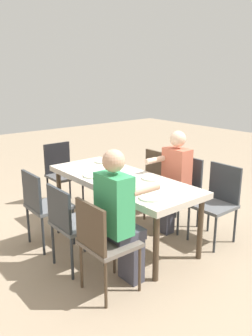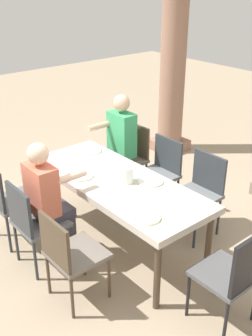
{
  "view_description": "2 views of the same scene",
  "coord_description": "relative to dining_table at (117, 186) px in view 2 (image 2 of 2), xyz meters",
  "views": [
    {
      "loc": [
        -3.01,
        2.4,
        1.94
      ],
      "look_at": [
        -0.08,
        -0.01,
        0.88
      ],
      "focal_mm": 36.87,
      "sensor_mm": 36.0,
      "label": 1
    },
    {
      "loc": [
        2.8,
        -2.23,
        2.63
      ],
      "look_at": [
        0.06,
        0.07,
        0.88
      ],
      "focal_mm": 44.0,
      "sensor_mm": 36.0,
      "label": 2
    }
  ],
  "objects": [
    {
      "name": "stone_column_near",
      "position": [
        -1.43,
        2.22,
        0.82
      ],
      "size": [
        0.49,
        0.49,
        3.07
      ],
      "color": "#936B56",
      "rests_on": "ground"
    },
    {
      "name": "chair_mid_south",
      "position": [
        -0.22,
        -0.82,
        -0.17
      ],
      "size": [
        0.44,
        0.44,
        0.89
      ],
      "color": "#5B5E61",
      "rests_on": "ground"
    },
    {
      "name": "fork_2",
      "position": [
        0.1,
        0.22,
        0.07
      ],
      "size": [
        0.03,
        0.17,
        0.01
      ],
      "primitive_type": "cube",
      "rotation": [
        0.0,
        0.0,
        0.11
      ],
      "color": "silver",
      "rests_on": "dining_table"
    },
    {
      "name": "chair_east_south",
      "position": [
        0.38,
        -0.82,
        -0.18
      ],
      "size": [
        0.44,
        0.44,
        0.87
      ],
      "color": "#6A6158",
      "rests_on": "ground"
    },
    {
      "name": "spoon_3",
      "position": [
        0.87,
        -0.24,
        0.07
      ],
      "size": [
        0.02,
        0.17,
        0.01
      ],
      "primitive_type": "cube",
      "rotation": [
        0.0,
        0.0,
        0.01
      ],
      "color": "silver",
      "rests_on": "dining_table"
    },
    {
      "name": "ground_plane",
      "position": [
        0.0,
        0.0,
        -0.69
      ],
      "size": [
        16.0,
        16.0,
        0.0
      ],
      "primitive_type": "plane",
      "color": "gray"
    },
    {
      "name": "spoon_1",
      "position": [
        -0.12,
        -0.23,
        0.07
      ],
      "size": [
        0.02,
        0.17,
        0.01
      ],
      "primitive_type": "cube",
      "rotation": [
        0.0,
        0.0,
        -0.04
      ],
      "color": "silver",
      "rests_on": "dining_table"
    },
    {
      "name": "spoon_2",
      "position": [
        0.4,
        0.22,
        0.07
      ],
      "size": [
        0.03,
        0.17,
        0.01
      ],
      "primitive_type": "cube",
      "rotation": [
        0.0,
        0.0,
        -0.1
      ],
      "color": "silver",
      "rests_on": "dining_table"
    },
    {
      "name": "spoon_0",
      "position": [
        -0.58,
        0.21,
        0.07
      ],
      "size": [
        0.03,
        0.17,
        0.01
      ],
      "primitive_type": "cube",
      "rotation": [
        0.0,
        0.0,
        0.09
      ],
      "color": "silver",
      "rests_on": "dining_table"
    },
    {
      "name": "plate_3",
      "position": [
        0.72,
        -0.24,
        0.07
      ],
      "size": [
        0.21,
        0.21,
        0.02
      ],
      "color": "white",
      "rests_on": "dining_table"
    },
    {
      "name": "chair_mid_north",
      "position": [
        -0.22,
        0.82,
        -0.17
      ],
      "size": [
        0.44,
        0.44,
        0.88
      ],
      "color": "#5B5E61",
      "rests_on": "ground"
    },
    {
      "name": "fork_1",
      "position": [
        -0.42,
        -0.23,
        0.07
      ],
      "size": [
        0.03,
        0.17,
        0.01
      ],
      "primitive_type": "cube",
      "rotation": [
        0.0,
        0.0,
        -0.09
      ],
      "color": "silver",
      "rests_on": "dining_table"
    },
    {
      "name": "chair_west_south",
      "position": [
        -0.77,
        -0.83,
        -0.17
      ],
      "size": [
        0.44,
        0.44,
        0.91
      ],
      "color": "#5B5E61",
      "rests_on": "ground"
    },
    {
      "name": "fork_0",
      "position": [
        -0.88,
        0.21,
        0.07
      ],
      "size": [
        0.04,
        0.17,
        0.01
      ],
      "primitive_type": "cube",
      "rotation": [
        0.0,
        0.0,
        -0.11
      ],
      "color": "silver",
      "rests_on": "dining_table"
    },
    {
      "name": "plate_0",
      "position": [
        -0.73,
        0.21,
        0.07
      ],
      "size": [
        0.24,
        0.24,
        0.02
      ],
      "color": "white",
      "rests_on": "dining_table"
    },
    {
      "name": "chair_east_north",
      "position": [
        0.38,
        0.82,
        -0.17
      ],
      "size": [
        0.44,
        0.44,
        0.89
      ],
      "color": "#5B5E61",
      "rests_on": "ground"
    },
    {
      "name": "plate_2",
      "position": [
        0.25,
        0.22,
        0.07
      ],
      "size": [
        0.26,
        0.26,
        0.02
      ],
      "color": "white",
      "rests_on": "dining_table"
    },
    {
      "name": "water_pitcher",
      "position": [
        0.11,
        0.04,
        0.14
      ],
      "size": [
        0.13,
        0.13,
        0.16
      ],
      "color": "white",
      "rests_on": "dining_table"
    },
    {
      "name": "dining_table",
      "position": [
        0.0,
        0.0,
        0.0
      ],
      "size": [
        2.02,
        0.81,
        0.76
      ],
      "color": "beige",
      "rests_on": "ground"
    },
    {
      "name": "diner_woman_green",
      "position": [
        -0.22,
        -0.64,
        -0.02
      ],
      "size": [
        0.35,
        0.49,
        1.26
      ],
      "color": "#3F3F4C",
      "rests_on": "ground"
    },
    {
      "name": "plate_1",
      "position": [
        -0.27,
        -0.23,
        0.07
      ],
      "size": [
        0.23,
        0.23,
        0.02
      ],
      "color": "white",
      "rests_on": "dining_table"
    },
    {
      "name": "fork_3",
      "position": [
        0.57,
        -0.24,
        0.07
      ],
      "size": [
        0.03,
        0.17,
        0.01
      ],
      "primitive_type": "cube",
      "rotation": [
        0.0,
        0.0,
        0.06
      ],
      "color": "silver",
      "rests_on": "dining_table"
    },
    {
      "name": "chair_head_east",
      "position": [
        1.43,
        0.0,
        -0.16
      ],
      "size": [
        0.44,
        0.44,
        0.92
      ],
      "color": "#4F4F50",
      "rests_on": "ground"
    },
    {
      "name": "diner_man_white",
      "position": [
        -0.77,
        0.63,
        0.01
      ],
      "size": [
        0.35,
        0.49,
        1.32
      ],
      "color": "#3F3F4C",
      "rests_on": "ground"
    },
    {
      "name": "chair_west_north",
      "position": [
        -0.77,
        0.82,
        -0.17
      ],
      "size": [
        0.44,
        0.44,
        0.89
      ],
      "color": "#6A6158",
      "rests_on": "ground"
    }
  ]
}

